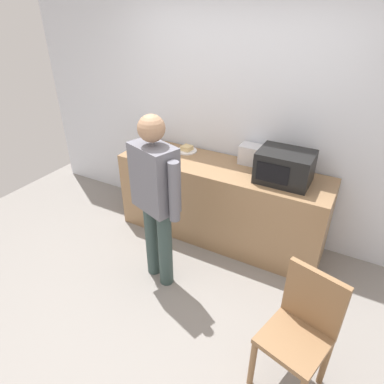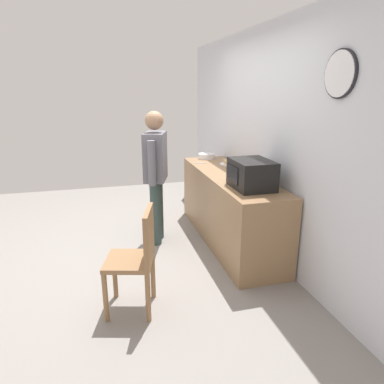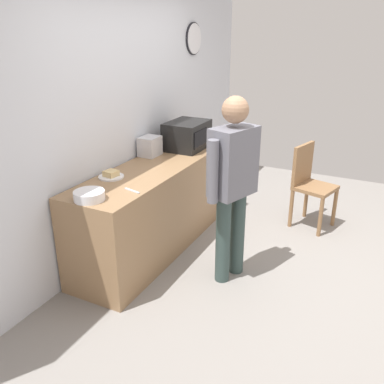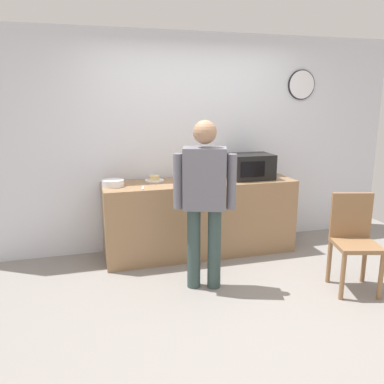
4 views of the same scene
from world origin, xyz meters
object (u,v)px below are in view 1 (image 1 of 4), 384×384
at_px(microwave, 285,167).
at_px(sandwich_plate, 187,150).
at_px(toaster, 251,154).
at_px(salad_bowl, 143,145).
at_px(fork_utensil, 156,159).
at_px(wooden_chair, 301,328).
at_px(spoon_utensil, 279,167).
at_px(person_standing, 155,193).

height_order(microwave, sandwich_plate, microwave).
distance_m(sandwich_plate, toaster, 0.74).
xyz_separation_m(salad_bowl, toaster, (1.23, 0.21, 0.06)).
xyz_separation_m(fork_utensil, wooden_chair, (1.87, -1.09, -0.37)).
relative_size(fork_utensil, spoon_utensil, 1.00).
height_order(salad_bowl, toaster, toaster).
bearing_deg(person_standing, microwave, 45.44).
distance_m(microwave, toaster, 0.47).
distance_m(salad_bowl, toaster, 1.25).
relative_size(salad_bowl, spoon_utensil, 1.43).
height_order(toaster, spoon_utensil, toaster).
relative_size(microwave, sandwich_plate, 2.19).
distance_m(toaster, spoon_utensil, 0.32).
xyz_separation_m(fork_utensil, spoon_utensil, (1.23, 0.44, 0.00)).
bearing_deg(spoon_utensil, microwave, -65.96).
relative_size(microwave, toaster, 2.27).
height_order(fork_utensil, person_standing, person_standing).
distance_m(spoon_utensil, person_standing, 1.36).
bearing_deg(person_standing, toaster, 67.76).
bearing_deg(toaster, spoon_utensil, 6.58).
xyz_separation_m(spoon_utensil, wooden_chair, (0.65, -1.53, -0.37)).
bearing_deg(sandwich_plate, person_standing, -74.68).
bearing_deg(person_standing, spoon_utensil, 56.60).
distance_m(sandwich_plate, salad_bowl, 0.52).
bearing_deg(microwave, spoon_utensil, 114.04).
relative_size(toaster, wooden_chair, 0.23).
xyz_separation_m(salad_bowl, wooden_chair, (2.18, -1.28, -0.40)).
bearing_deg(spoon_utensil, fork_utensil, -160.37).
height_order(sandwich_plate, fork_utensil, sandwich_plate).
bearing_deg(wooden_chair, person_standing, 164.22).
bearing_deg(microwave, sandwich_plate, 171.43).
bearing_deg(microwave, wooden_chair, -67.26).
bearing_deg(wooden_chair, fork_utensil, 149.75).
bearing_deg(microwave, toaster, 151.59).
distance_m(salad_bowl, person_standing, 1.18).
xyz_separation_m(microwave, toaster, (-0.41, 0.22, -0.05)).
height_order(spoon_utensil, wooden_chair, wooden_chair).
bearing_deg(salad_bowl, wooden_chair, -30.53).
distance_m(spoon_utensil, wooden_chair, 1.70).
bearing_deg(microwave, fork_utensil, -172.39).
bearing_deg(spoon_utensil, person_standing, -123.40).
relative_size(spoon_utensil, wooden_chair, 0.18).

